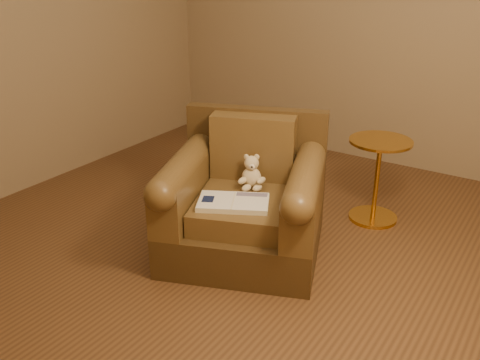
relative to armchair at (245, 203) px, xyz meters
The scene contains 5 objects.
floor 0.34m from the armchair, 138.85° to the left, with size 4.00×4.00×0.00m, color brown.
armchair is the anchor object (origin of this frame).
teddy_bear 0.18m from the armchair, 95.21° to the left, with size 0.17×0.19×0.22m.
guidebook 0.23m from the armchair, 77.79° to the right, with size 0.49×0.42×0.03m.
side_table 1.03m from the armchair, 56.99° to the left, with size 0.44×0.44×0.61m.
Camera 1 is at (1.70, -2.64, 1.82)m, focal length 40.00 mm.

